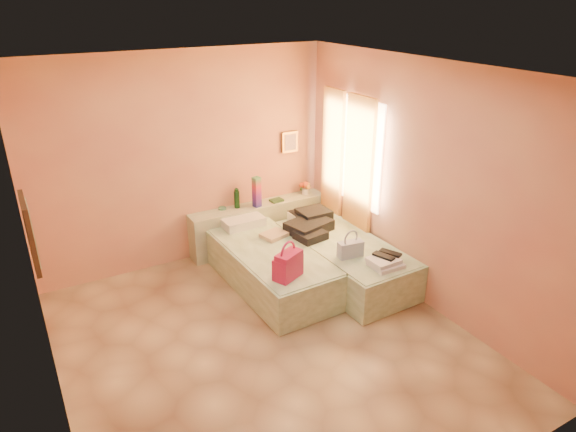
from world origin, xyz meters
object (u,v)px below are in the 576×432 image
Objects in this scene: bed_right at (343,259)px; magenta_handbag at (288,265)px; bed_left at (271,267)px; water_bottle at (237,198)px; headboard_ledge at (259,225)px; towel_stack at (386,263)px; green_book at (277,200)px; blue_handbag at (350,249)px; flower_vase at (305,187)px.

bed_right is 5.93× the size of magenta_handbag.
bed_left and bed_right have the same top height.
water_bottle is at bearing 119.97° from bed_right.
headboard_ledge is 5.86× the size of towel_stack.
bed_left is 1.00× the size of bed_right.
magenta_handbag is at bearing -103.63° from bed_left.
bed_right is 11.05× the size of green_book.
magenta_handbag is at bearing -169.66° from blue_handbag.
blue_handbag reaches higher than bed_right.
towel_stack is at bearing -67.26° from water_bottle.
bed_right is at bearing -19.67° from bed_left.
blue_handbag is (0.89, 0.05, -0.06)m from magenta_handbag.
green_book is 1.89m from magenta_handbag.
flower_vase is (0.77, -0.00, 0.44)m from headboard_ledge.
blue_handbag reaches higher than green_book.
blue_handbag is at bearing -91.43° from green_book.
water_bottle reaches higher than towel_stack.
flower_vase is 2.18m from magenta_handbag.
towel_stack is (0.21, -0.41, -0.05)m from blue_handbag.
water_bottle reaches higher than blue_handbag.
water_bottle is at bearing 59.50° from magenta_handbag.
headboard_ledge is at bearing 105.34° from towel_stack.
bed_left is 7.33× the size of water_bottle.
water_bottle is 1.80m from magenta_handbag.
flower_vase reaches higher than green_book.
headboard_ledge reaches higher than bed_right.
bed_left is at bearing -92.95° from water_bottle.
towel_stack is (0.31, -2.07, -0.12)m from green_book.
green_book is at bearing -176.40° from flower_vase.
magenta_handbag is (-0.53, -1.75, 0.33)m from headboard_ledge.
bed_right is at bearing -100.41° from flower_vase.
bed_left is 5.71× the size of towel_stack.
flower_vase is 2.12m from towel_stack.
magenta_handbag is 1.16m from towel_stack.
flower_vase reaches higher than headboard_ledge.
towel_stack is (0.58, -2.10, 0.23)m from headboard_ledge.
blue_handbag is (0.10, -1.66, -0.07)m from green_book.
green_book is (0.27, -0.03, 0.34)m from headboard_ledge.
flower_vase is 0.70× the size of magenta_handbag.
blue_handbag is (-0.41, -1.69, -0.17)m from flower_vase.
water_bottle is 0.78× the size of towel_stack.
flower_vase is at bearing -1.14° from green_book.
blue_handbag reaches higher than bed_left.
flower_vase is 1.75m from blue_handbag.
green_book reaches higher than bed_right.
headboard_ledge is 7.52× the size of water_bottle.
magenta_handbag is (-1.30, -1.75, -0.11)m from flower_vase.
blue_handbag is 0.46m from towel_stack.
headboard_ledge is 6.76× the size of blue_handbag.
green_book is 0.76× the size of flower_vase.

